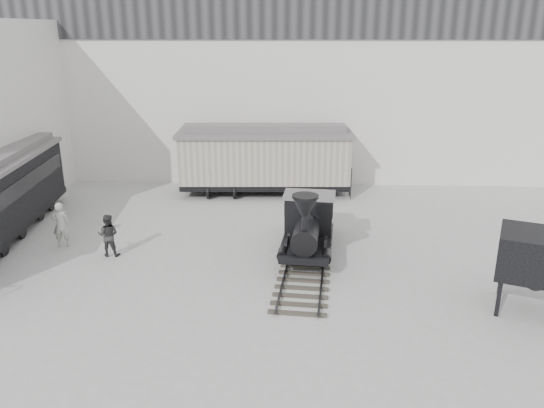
{
  "coord_description": "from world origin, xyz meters",
  "views": [
    {
      "loc": [
        1.77,
        -15.74,
        8.61
      ],
      "look_at": [
        0.94,
        4.05,
        2.0
      ],
      "focal_mm": 35.0,
      "sensor_mm": 36.0,
      "label": 1
    }
  ],
  "objects_px": {
    "visitor_b": "(108,235)",
    "visitor_a": "(61,225)",
    "coal_hopper": "(539,261)",
    "boxcar": "(265,158)",
    "locomotive": "(308,228)"
  },
  "relations": [
    {
      "from": "locomotive",
      "to": "visitor_b",
      "type": "distance_m",
      "value": 7.87
    },
    {
      "from": "visitor_b",
      "to": "coal_hopper",
      "type": "distance_m",
      "value": 15.38
    },
    {
      "from": "visitor_b",
      "to": "coal_hopper",
      "type": "relative_size",
      "value": 0.58
    },
    {
      "from": "visitor_b",
      "to": "visitor_a",
      "type": "bearing_deg",
      "value": -20.62
    },
    {
      "from": "visitor_b",
      "to": "coal_hopper",
      "type": "height_order",
      "value": "coal_hopper"
    },
    {
      "from": "boxcar",
      "to": "coal_hopper",
      "type": "relative_size",
      "value": 3.13
    },
    {
      "from": "visitor_a",
      "to": "coal_hopper",
      "type": "distance_m",
      "value": 17.73
    },
    {
      "from": "boxcar",
      "to": "visitor_a",
      "type": "bearing_deg",
      "value": -138.02
    },
    {
      "from": "visitor_b",
      "to": "coal_hopper",
      "type": "bearing_deg",
      "value": 165.28
    },
    {
      "from": "locomotive",
      "to": "coal_hopper",
      "type": "bearing_deg",
      "value": -25.02
    },
    {
      "from": "visitor_a",
      "to": "visitor_b",
      "type": "bearing_deg",
      "value": 148.84
    },
    {
      "from": "locomotive",
      "to": "coal_hopper",
      "type": "relative_size",
      "value": 2.93
    },
    {
      "from": "visitor_a",
      "to": "coal_hopper",
      "type": "xyz_separation_m",
      "value": [
        17.12,
        -4.51,
        0.75
      ]
    },
    {
      "from": "locomotive",
      "to": "coal_hopper",
      "type": "distance_m",
      "value": 8.18
    },
    {
      "from": "boxcar",
      "to": "visitor_b",
      "type": "height_order",
      "value": "boxcar"
    }
  ]
}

